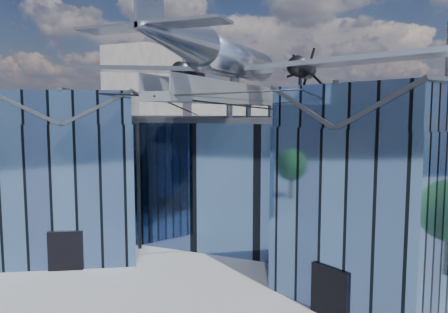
% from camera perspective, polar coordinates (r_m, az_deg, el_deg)
% --- Properties ---
extents(ground_plane, '(120.00, 120.00, 0.00)m').
position_cam_1_polar(ground_plane, '(30.30, -1.51, -14.04)').
color(ground_plane, gray).
extents(museum, '(32.88, 24.50, 17.60)m').
position_cam_1_polar(museum, '(34.20, 2.48, -2.16)').
color(museum, '#486693').
rests_on(museum, ground).
extents(bg_towers, '(77.00, 24.50, 26.00)m').
position_cam_1_polar(bg_towers, '(77.12, 15.22, 5.46)').
color(bg_towers, slate).
rests_on(bg_towers, ground).
extents(tree_side_w, '(4.17, 4.17, 5.66)m').
position_cam_1_polar(tree_side_w, '(49.14, -20.17, -2.06)').
color(tree_side_w, '#382716').
rests_on(tree_side_w, ground).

